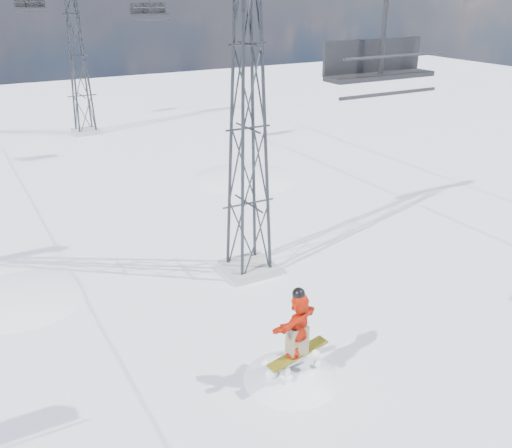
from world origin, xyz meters
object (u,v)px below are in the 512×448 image
(lift_tower_near, at_px, (248,129))
(lift_chair_near, at_px, (379,62))
(lift_tower_far, at_px, (77,56))
(snowboarder_jump, at_px, (290,425))

(lift_tower_near, relative_size, lift_chair_near, 4.34)
(lift_tower_far, relative_size, snowboarder_jump, 1.65)
(lift_tower_far, xyz_separation_m, lift_chair_near, (-2.20, -33.94, 3.27))
(snowboarder_jump, distance_m, lift_chair_near, 10.72)
(lift_tower_far, bearing_deg, lift_chair_near, -93.71)
(lift_tower_far, bearing_deg, snowboarder_jump, -93.71)
(lift_chair_near, bearing_deg, lift_tower_near, 76.18)
(lift_tower_near, distance_m, snowboarder_jump, 9.62)
(lift_tower_far, bearing_deg, lift_tower_near, -90.00)
(lift_chair_near, bearing_deg, snowboarder_jump, 86.33)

